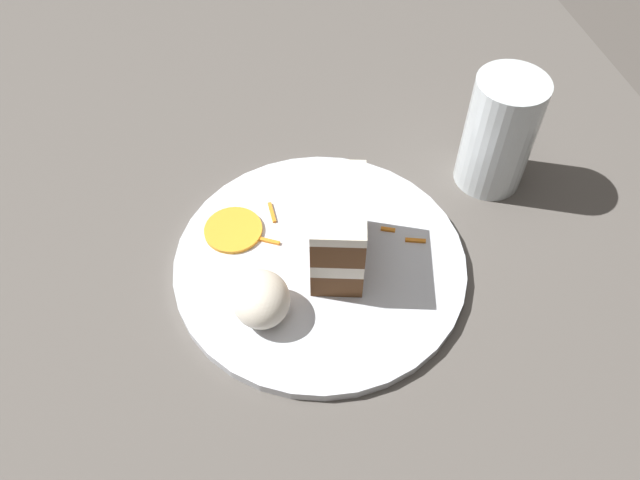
{
  "coord_description": "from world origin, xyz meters",
  "views": [
    {
      "loc": [
        -0.43,
        0.06,
        0.56
      ],
      "look_at": [
        -0.06,
        -0.03,
        0.08
      ],
      "focal_mm": 35.0,
      "sensor_mm": 36.0,
      "label": 1
    }
  ],
  "objects_px": {
    "cake_slice": "(338,229)",
    "drinking_glass": "(497,140)",
    "cream_dollop": "(261,299)",
    "orange_garnish": "(233,228)",
    "plate": "(320,262)"
  },
  "relations": [
    {
      "from": "cake_slice",
      "to": "drinking_glass",
      "type": "height_order",
      "value": "drinking_glass"
    },
    {
      "from": "cake_slice",
      "to": "cream_dollop",
      "type": "relative_size",
      "value": 1.79
    },
    {
      "from": "orange_garnish",
      "to": "cake_slice",
      "type": "bearing_deg",
      "value": -120.99
    },
    {
      "from": "cream_dollop",
      "to": "orange_garnish",
      "type": "relative_size",
      "value": 0.99
    },
    {
      "from": "drinking_glass",
      "to": "orange_garnish",
      "type": "bearing_deg",
      "value": 94.34
    },
    {
      "from": "cream_dollop",
      "to": "drinking_glass",
      "type": "height_order",
      "value": "drinking_glass"
    },
    {
      "from": "cake_slice",
      "to": "orange_garnish",
      "type": "distance_m",
      "value": 0.12
    },
    {
      "from": "cake_slice",
      "to": "plate",
      "type": "bearing_deg",
      "value": 13.35
    },
    {
      "from": "plate",
      "to": "cake_slice",
      "type": "bearing_deg",
      "value": -91.46
    },
    {
      "from": "cake_slice",
      "to": "cream_dollop",
      "type": "distance_m",
      "value": 0.1
    },
    {
      "from": "cream_dollop",
      "to": "plate",
      "type": "bearing_deg",
      "value": -53.92
    },
    {
      "from": "cream_dollop",
      "to": "cake_slice",
      "type": "bearing_deg",
      "value": -60.31
    },
    {
      "from": "drinking_glass",
      "to": "cream_dollop",
      "type": "bearing_deg",
      "value": 114.75
    },
    {
      "from": "cake_slice",
      "to": "drinking_glass",
      "type": "bearing_deg",
      "value": -142.7
    },
    {
      "from": "cake_slice",
      "to": "cream_dollop",
      "type": "bearing_deg",
      "value": 44.49
    }
  ]
}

